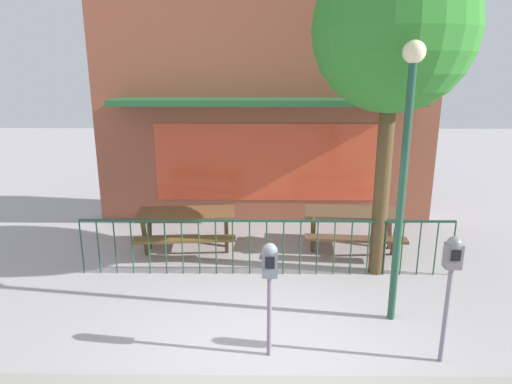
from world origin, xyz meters
The scene contains 9 objects.
ground centered at (0.00, 0.00, 0.00)m, with size 40.00×40.00×0.00m, color #A6A1A5.
pub_storefront centered at (0.00, 5.08, 2.91)m, with size 7.37×1.34×5.86m.
patio_fence_front centered at (0.00, 2.15, 0.66)m, with size 6.22×0.04×0.97m.
picnic_table_left centered at (-1.49, 3.15, 0.61)m, with size 1.90×1.50×0.79m.
picnic_table_right centered at (1.63, 3.21, 0.61)m, with size 1.91×1.51×0.79m.
parking_meter_near centered at (0.01, -0.09, 1.13)m, with size 0.18×0.17×1.47m.
parking_meter_far centered at (2.06, -0.19, 1.23)m, with size 0.18×0.17×1.59m.
street_tree centered at (1.87, 2.25, 3.89)m, with size 2.46×2.46×5.15m.
street_lamp centered at (1.73, 0.77, 2.45)m, with size 0.28×0.28×3.72m.
Camera 1 is at (-0.09, -5.01, 3.46)m, focal length 32.44 mm.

